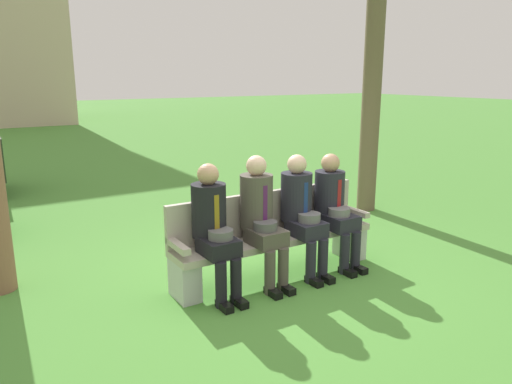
{
  "coord_description": "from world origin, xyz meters",
  "views": [
    {
      "loc": [
        -2.74,
        -4.0,
        2.13
      ],
      "look_at": [
        0.08,
        0.5,
        0.85
      ],
      "focal_mm": 34.31,
      "sensor_mm": 36.0,
      "label": 1
    }
  ],
  "objects_px": {
    "park_bench": "(273,235)",
    "seated_man_leftmost": "(214,224)",
    "seated_man_rightmost": "(335,204)",
    "seated_man_centerleft": "(261,214)",
    "seated_man_centerright": "(301,209)"
  },
  "relations": [
    {
      "from": "park_bench",
      "to": "seated_man_rightmost",
      "type": "height_order",
      "value": "seated_man_rightmost"
    },
    {
      "from": "seated_man_leftmost",
      "to": "seated_man_centerleft",
      "type": "height_order",
      "value": "seated_man_centerleft"
    },
    {
      "from": "seated_man_leftmost",
      "to": "seated_man_rightmost",
      "type": "bearing_deg",
      "value": -0.13
    },
    {
      "from": "seated_man_leftmost",
      "to": "seated_man_rightmost",
      "type": "height_order",
      "value": "seated_man_leftmost"
    },
    {
      "from": "park_bench",
      "to": "seated_man_centerleft",
      "type": "bearing_deg",
      "value": -150.72
    },
    {
      "from": "seated_man_leftmost",
      "to": "seated_man_centerright",
      "type": "bearing_deg",
      "value": -0.02
    },
    {
      "from": "seated_man_rightmost",
      "to": "seated_man_centerright",
      "type": "bearing_deg",
      "value": 179.62
    },
    {
      "from": "seated_man_leftmost",
      "to": "seated_man_rightmost",
      "type": "relative_size",
      "value": 1.03
    },
    {
      "from": "seated_man_rightmost",
      "to": "seated_man_centerleft",
      "type": "bearing_deg",
      "value": 179.63
    },
    {
      "from": "seated_man_leftmost",
      "to": "seated_man_rightmost",
      "type": "xyz_separation_m",
      "value": [
        1.52,
        -0.0,
        -0.02
      ]
    },
    {
      "from": "seated_man_centerleft",
      "to": "seated_man_centerright",
      "type": "relative_size",
      "value": 1.03
    },
    {
      "from": "seated_man_rightmost",
      "to": "park_bench",
      "type": "bearing_deg",
      "value": 169.48
    },
    {
      "from": "park_bench",
      "to": "seated_man_leftmost",
      "type": "distance_m",
      "value": 0.84
    },
    {
      "from": "seated_man_leftmost",
      "to": "seated_man_centerright",
      "type": "relative_size",
      "value": 1.0
    },
    {
      "from": "park_bench",
      "to": "seated_man_rightmost",
      "type": "xyz_separation_m",
      "value": [
        0.74,
        -0.14,
        0.27
      ]
    }
  ]
}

